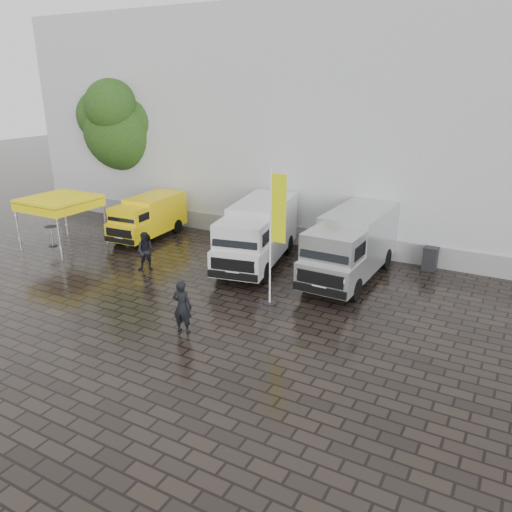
# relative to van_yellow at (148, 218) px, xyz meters

# --- Properties ---
(ground) EXTENTS (120.00, 120.00, 0.00)m
(ground) POSITION_rel_van_yellow_xyz_m (9.14, -5.06, -1.13)
(ground) COLOR black
(ground) RESTS_ON ground
(exhibition_hall) EXTENTS (44.00, 16.00, 12.00)m
(exhibition_hall) POSITION_rel_van_yellow_xyz_m (11.14, 10.94, 4.87)
(exhibition_hall) COLOR silver
(exhibition_hall) RESTS_ON ground
(hall_plinth) EXTENTS (44.00, 0.15, 1.00)m
(hall_plinth) POSITION_rel_van_yellow_xyz_m (11.14, 2.89, -0.63)
(hall_plinth) COLOR gray
(hall_plinth) RESTS_ON ground
(van_yellow) EXTENTS (2.20, 5.01, 2.26)m
(van_yellow) POSITION_rel_van_yellow_xyz_m (0.00, 0.00, 0.00)
(van_yellow) COLOR yellow
(van_yellow) RESTS_ON ground
(van_white) EXTENTS (3.45, 6.96, 2.89)m
(van_white) POSITION_rel_van_yellow_xyz_m (7.24, -0.75, 0.31)
(van_white) COLOR silver
(van_white) RESTS_ON ground
(van_silver) EXTENTS (2.40, 6.77, 2.91)m
(van_silver) POSITION_rel_van_yellow_xyz_m (11.66, -0.36, 0.33)
(van_silver) COLOR #B7B9BC
(van_silver) RESTS_ON ground
(canopy_tent) EXTENTS (3.21, 3.21, 2.65)m
(canopy_tent) POSITION_rel_van_yellow_xyz_m (-2.86, -3.41, 1.35)
(canopy_tent) COLOR silver
(canopy_tent) RESTS_ON ground
(flagpole) EXTENTS (0.88, 0.50, 5.33)m
(flagpole) POSITION_rel_van_yellow_xyz_m (9.97, -4.41, 1.87)
(flagpole) COLOR black
(flagpole) RESTS_ON ground
(tree) EXTENTS (4.86, 4.86, 8.72)m
(tree) POSITION_rel_van_yellow_xyz_m (-4.67, 3.70, 4.47)
(tree) COLOR black
(tree) RESTS_ON ground
(cocktail_table) EXTENTS (0.60, 0.60, 1.07)m
(cocktail_table) POSITION_rel_van_yellow_xyz_m (-3.57, -3.53, -0.59)
(cocktail_table) COLOR black
(cocktail_table) RESTS_ON ground
(wheelie_bin) EXTENTS (0.66, 0.66, 1.07)m
(wheelie_bin) POSITION_rel_van_yellow_xyz_m (14.55, 2.44, -0.59)
(wheelie_bin) COLOR black
(wheelie_bin) RESTS_ON ground
(person_front) EXTENTS (0.76, 0.56, 1.93)m
(person_front) POSITION_rel_van_yellow_xyz_m (8.25, -7.95, -0.17)
(person_front) COLOR black
(person_front) RESTS_ON ground
(person_tent) EXTENTS (1.10, 1.03, 1.81)m
(person_tent) POSITION_rel_van_yellow_xyz_m (3.18, -3.89, -0.23)
(person_tent) COLOR black
(person_tent) RESTS_ON ground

